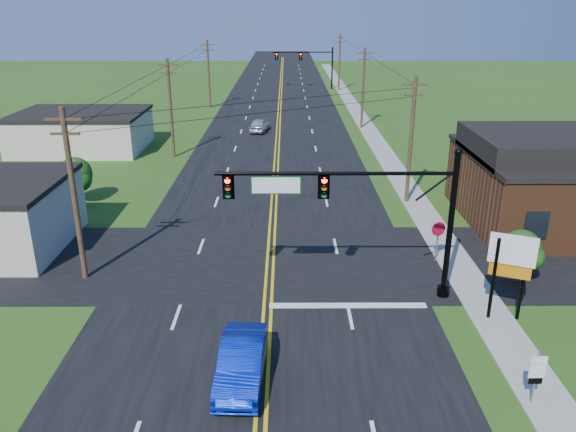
{
  "coord_description": "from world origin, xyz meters",
  "views": [
    {
      "loc": [
        1.06,
        -16.48,
        13.52
      ],
      "look_at": [
        1.16,
        10.0,
        3.48
      ],
      "focal_mm": 35.0,
      "sensor_mm": 36.0,
      "label": 1
    }
  ],
  "objects_px": {
    "blue_car": "(242,363)",
    "stop_sign": "(438,233)",
    "route_sign": "(537,372)",
    "signal_mast_main": "(357,206)",
    "signal_mast_far": "(306,61)"
  },
  "relations": [
    {
      "from": "route_sign",
      "to": "signal_mast_main",
      "type": "bearing_deg",
      "value": 123.66
    },
    {
      "from": "signal_mast_main",
      "to": "route_sign",
      "type": "relative_size",
      "value": 4.77
    },
    {
      "from": "blue_car",
      "to": "stop_sign",
      "type": "distance_m",
      "value": 14.61
    },
    {
      "from": "signal_mast_main",
      "to": "blue_car",
      "type": "height_order",
      "value": "signal_mast_main"
    },
    {
      "from": "signal_mast_main",
      "to": "blue_car",
      "type": "relative_size",
      "value": 2.39
    },
    {
      "from": "signal_mast_far",
      "to": "route_sign",
      "type": "relative_size",
      "value": 4.64
    },
    {
      "from": "route_sign",
      "to": "blue_car",
      "type": "bearing_deg",
      "value": 171.24
    },
    {
      "from": "blue_car",
      "to": "route_sign",
      "type": "height_order",
      "value": "route_sign"
    },
    {
      "from": "signal_mast_far",
      "to": "route_sign",
      "type": "bearing_deg",
      "value": -86.11
    },
    {
      "from": "route_sign",
      "to": "stop_sign",
      "type": "xyz_separation_m",
      "value": [
        -0.46,
        12.0,
        0.34
      ]
    },
    {
      "from": "signal_mast_main",
      "to": "route_sign",
      "type": "height_order",
      "value": "signal_mast_main"
    },
    {
      "from": "signal_mast_main",
      "to": "stop_sign",
      "type": "height_order",
      "value": "signal_mast_main"
    },
    {
      "from": "stop_sign",
      "to": "route_sign",
      "type": "bearing_deg",
      "value": -102.47
    },
    {
      "from": "signal_mast_main",
      "to": "route_sign",
      "type": "xyz_separation_m",
      "value": [
        5.54,
        -8.02,
        -3.37
      ]
    },
    {
      "from": "blue_car",
      "to": "stop_sign",
      "type": "height_order",
      "value": "stop_sign"
    }
  ]
}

